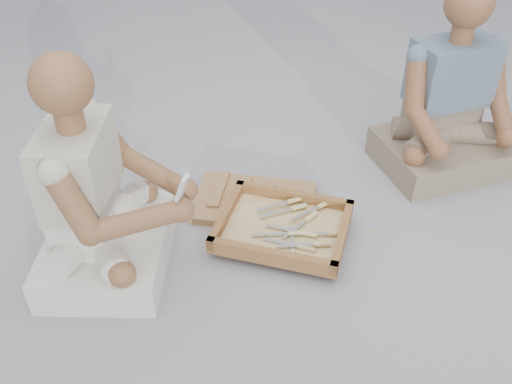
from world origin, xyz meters
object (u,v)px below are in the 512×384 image
at_px(carved_panel, 254,202).
at_px(tool_tray, 283,228).
at_px(companion, 449,111).
at_px(craftsman, 98,203).

height_order(carved_panel, tool_tray, tool_tray).
xyz_separation_m(carved_panel, companion, (0.73, 0.67, 0.29)).
bearing_deg(craftsman, companion, 116.61).
distance_m(carved_panel, tool_tray, 0.26).
relative_size(carved_panel, companion, 0.59).
distance_m(carved_panel, companion, 1.03).
bearing_deg(tool_tray, companion, 57.60).
bearing_deg(carved_panel, companion, 42.59).
distance_m(tool_tray, craftsman, 0.77).
bearing_deg(companion, craftsman, 6.46).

